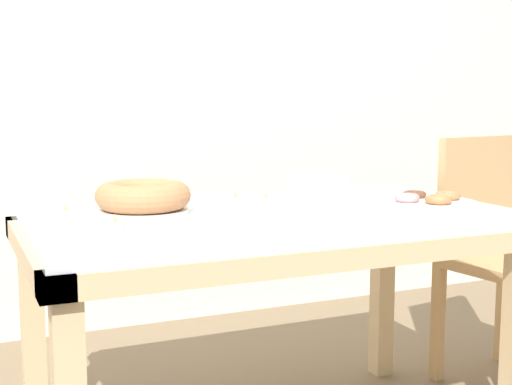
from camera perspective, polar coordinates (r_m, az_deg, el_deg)
The scene contains 10 objects.
wall_back at distance 3.44m, azimuth -8.88°, elevation 11.04°, with size 8.00×0.10×2.60m, color silver.
dining_table at distance 2.17m, azimuth 0.98°, elevation -4.05°, with size 1.44×0.85×0.75m.
chair at distance 2.88m, azimuth 18.81°, elevation -4.15°, with size 0.48×0.48×0.94m.
cake_chocolate_round at distance 2.12m, azimuth -9.01°, elevation -0.40°, with size 0.28×0.28×0.09m.
pastry_platter at distance 2.31m, azimuth 13.49°, elevation -0.68°, with size 0.32×0.32×0.04m.
plate_stack at distance 2.50m, azimuth 5.13°, elevation 0.62°, with size 0.21×0.21×0.07m.
tealight_centre at distance 1.90m, azimuth -11.20°, elevation -2.46°, with size 0.04×0.04×0.04m.
tealight_left_edge at distance 2.31m, azimuth 0.82°, elevation -0.56°, with size 0.04×0.04×0.04m.
tealight_right_edge at distance 2.32m, azimuth -1.66°, elevation -0.51°, with size 0.04×0.04×0.04m.
tealight_near_front at distance 2.12m, azimuth -14.97°, elevation -1.54°, with size 0.04×0.04×0.04m.
Camera 1 is at (-0.89, -1.93, 1.09)m, focal length 50.00 mm.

